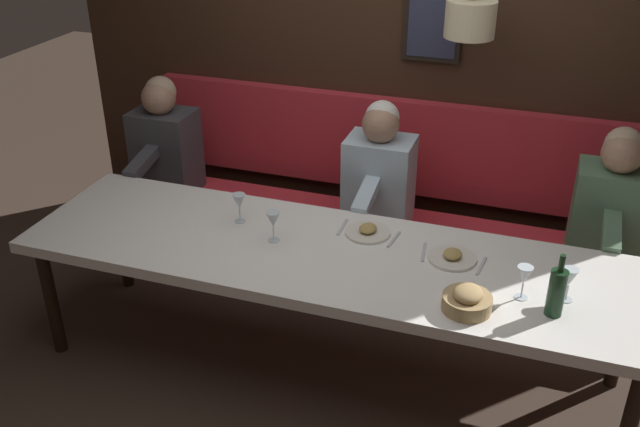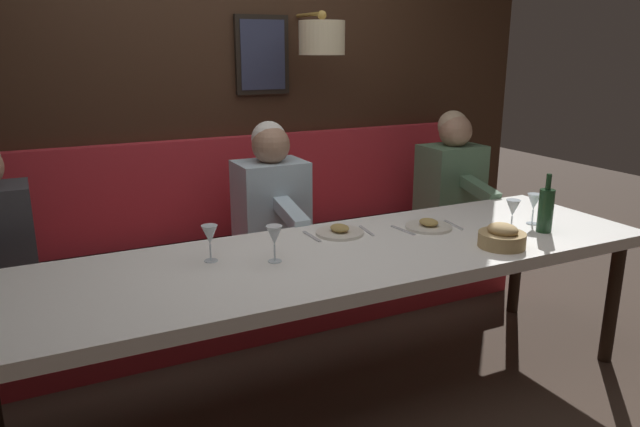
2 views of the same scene
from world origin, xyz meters
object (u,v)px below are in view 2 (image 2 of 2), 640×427
Objects in this scene: diner_near at (271,194)px; bread_bowl at (502,237)px; wine_bottle at (546,210)px; wine_glass_1 at (513,209)px; wine_glass_2 at (534,203)px; wine_glass_3 at (210,236)px; diner_nearest at (452,174)px; dining_table at (336,264)px; wine_glass_0 at (274,236)px.

diner_near is 3.60× the size of bread_bowl.
wine_bottle reaches higher than bread_bowl.
diner_near reaches higher than wine_glass_1.
wine_glass_2 is at bearing -21.30° from wine_bottle.
wine_bottle is (-0.13, 0.05, -0.00)m from wine_glass_2.
wine_glass_3 is 1.68m from wine_bottle.
diner_nearest reaches higher than wine_bottle.
bread_bowl is at bearing 103.73° from wine_bottle.
wine_glass_3 is (-0.74, 0.58, 0.04)m from diner_near.
wine_glass_3 is (0.20, 1.69, 0.00)m from wine_glass_2.
wine_glass_2 is at bearing -62.16° from bread_bowl.
bread_bowl is at bearing 117.84° from wine_glass_2.
wine_glass_3 is at bearing 71.98° from bread_bowl.
wine_glass_2 is 0.55× the size of wine_bottle.
dining_table is 0.89m from diner_near.
wine_glass_1 reaches higher than bread_bowl.
diner_near is (0.00, 1.32, 0.00)m from diner_nearest.
wine_glass_0 is at bearing 87.29° from wine_glass_2.
wine_glass_1 is at bearing 103.95° from wine_glass_2.
wine_glass_1 is 1.00× the size of wine_glass_2.
wine_glass_0 is at bearing -117.52° from wine_glass_3.
bread_bowl is at bearing -105.53° from wine_glass_0.
wine_bottle is 1.36× the size of bread_bowl.
wine_bottle is (-1.07, -1.06, 0.04)m from diner_near.
diner_nearest is at bearing -13.36° from wine_bottle.
diner_near reaches higher than wine_bottle.
diner_near is 4.82× the size of wine_glass_3.
dining_table is at bearing 87.22° from wine_glass_2.
diner_near reaches higher than bread_bowl.
bread_bowl is at bearing -108.02° from wine_glass_3.
diner_nearest is at bearing -90.00° from diner_near.
wine_glass_1 is at bearing -52.38° from bread_bowl.
bread_bowl is (-0.22, 0.41, -0.07)m from wine_glass_2.
diner_near is (0.88, -0.04, 0.13)m from dining_table.
bread_bowl is (-0.29, -1.03, -0.07)m from wine_glass_0.
wine_glass_1 is (-0.99, -0.92, 0.04)m from diner_near.
bread_bowl is at bearing 151.94° from diner_nearest.
wine_bottle is (-0.20, -1.39, -0.00)m from wine_glass_0.
wine_glass_2 is at bearing -92.71° from wine_glass_0.
diner_nearest is 1.31m from bread_bowl.
wine_bottle is (-1.07, 0.25, 0.04)m from diner_nearest.
dining_table is at bearing 177.65° from diner_near.
bread_bowl reaches higher than dining_table.
wine_glass_0 is at bearing 117.80° from diner_nearest.
diner_near reaches higher than dining_table.
wine_bottle is (-0.08, -0.14, -0.00)m from wine_glass_1.
wine_glass_2 is (-0.94, -1.11, 0.04)m from diner_near.
wine_bottle reaches higher than wine_glass_1.
wine_glass_2 is 1.00× the size of wine_glass_3.
wine_glass_3 is 1.35m from bread_bowl.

